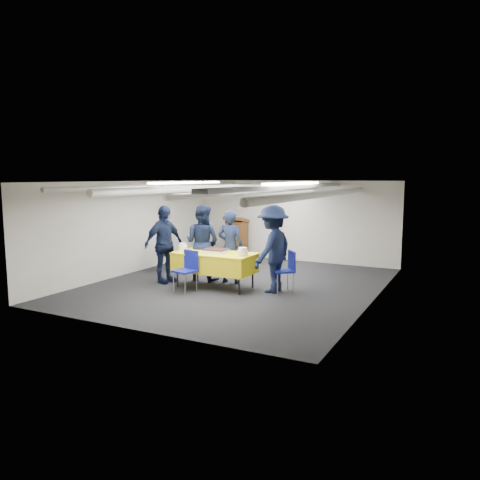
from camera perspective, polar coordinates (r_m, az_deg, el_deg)
name	(u,v)px	position (r m, az deg, el deg)	size (l,w,h in m)	color
ground	(237,285)	(10.54, -0.35, -5.48)	(7.00, 7.00, 0.00)	black
room_shell	(249,203)	(10.60, 1.11, 4.51)	(6.00, 7.00, 2.30)	beige
serving_table	(215,262)	(10.20, -3.09, -2.73)	(1.76, 0.89, 0.77)	black
sheet_cake	(216,251)	(10.15, -2.98, -1.32)	(0.51, 0.39, 0.09)	white
plate_stack_left	(183,247)	(10.53, -6.99, -0.86)	(0.20, 0.20, 0.17)	white
plate_stack_right	(243,252)	(9.77, 0.31, -1.46)	(0.22, 0.22, 0.17)	white
podium	(237,238)	(13.82, -0.40, 0.28)	(0.62, 0.53, 1.25)	brown
chair_near	(188,267)	(9.90, -6.39, -3.24)	(0.50, 0.50, 0.87)	gray
chair_right	(287,267)	(9.86, 5.73, -3.28)	(0.59, 0.59, 0.87)	gray
chair_left	(165,251)	(12.10, -9.17, -1.29)	(0.59, 0.59, 0.87)	gray
sailor_a	(230,247)	(10.59, -1.19, -0.83)	(0.61, 0.40, 1.66)	black
sailor_b	(202,243)	(10.88, -4.62, -0.34)	(0.86, 0.67, 1.77)	black
sailor_c	(164,244)	(10.76, -9.25, -0.50)	(1.04, 0.43, 1.77)	black
sailor_d	(273,249)	(9.77, 4.02, -1.09)	(1.18, 0.68, 1.83)	black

